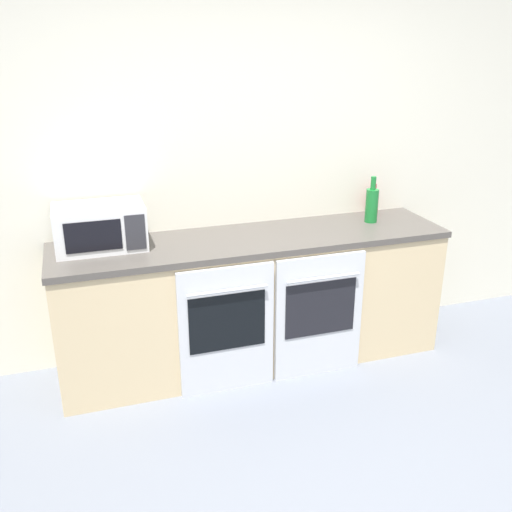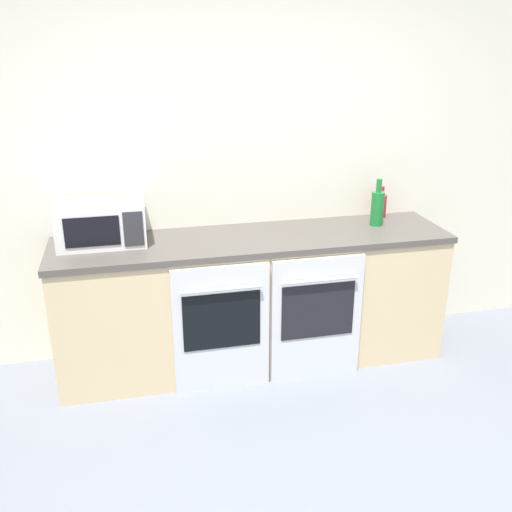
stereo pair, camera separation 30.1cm
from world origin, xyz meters
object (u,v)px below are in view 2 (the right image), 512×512
(oven_right, at_px, (317,318))
(oven_left, at_px, (222,328))
(microwave, at_px, (101,223))
(bottle_green, at_px, (377,207))
(bottle_red, at_px, (381,205))

(oven_right, bearing_deg, oven_left, 180.00)
(oven_left, bearing_deg, oven_right, 0.00)
(microwave, bearing_deg, oven_left, -31.13)
(oven_right, relative_size, microwave, 1.58)
(oven_right, relative_size, bottle_green, 2.62)
(oven_left, distance_m, microwave, 0.99)
(microwave, xyz_separation_m, bottle_green, (1.81, -0.04, -0.01))
(microwave, distance_m, bottle_red, 1.92)
(microwave, height_order, bottle_red, microwave)
(microwave, bearing_deg, bottle_green, -1.14)
(bottle_red, distance_m, bottle_green, 0.20)
(bottle_red, bearing_deg, microwave, -176.16)
(oven_left, xyz_separation_m, microwave, (-0.67, 0.40, 0.60))
(oven_left, bearing_deg, microwave, 148.87)
(microwave, distance_m, bottle_green, 1.81)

